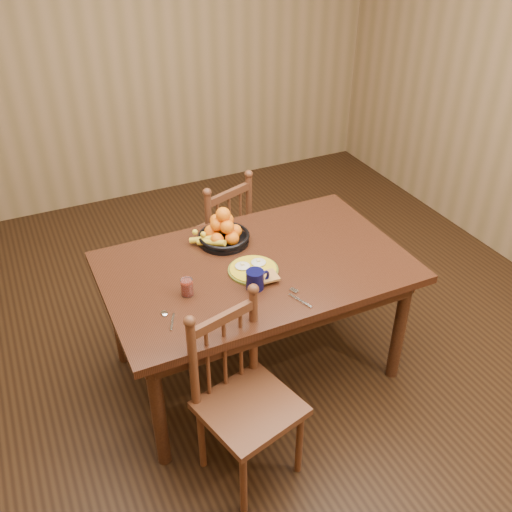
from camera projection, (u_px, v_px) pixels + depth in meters
name	position (u px, v px, depth m)	size (l,w,h in m)	color
room	(256.00, 159.00, 2.69)	(4.52, 5.02, 2.72)	black
dining_table	(256.00, 277.00, 3.07)	(1.60, 1.00, 0.75)	black
chair_far	(216.00, 241.00, 3.77)	(0.53, 0.52, 0.92)	#4B2716
chair_near	(244.00, 400.00, 2.63)	(0.51, 0.49, 0.92)	#4B2716
breakfast_plate	(254.00, 270.00, 2.96)	(0.26, 0.29, 0.04)	#59601E
fork	(298.00, 297.00, 2.78)	(0.06, 0.18, 0.00)	silver
spoon	(167.00, 316.00, 2.66)	(0.06, 0.15, 0.01)	silver
coffee_mug	(256.00, 279.00, 2.82)	(0.13, 0.09, 0.10)	black
juice_glass	(187.00, 288.00, 2.78)	(0.06, 0.06, 0.09)	silver
fruit_bowl	(223.00, 232.00, 3.16)	(0.32, 0.29, 0.22)	black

